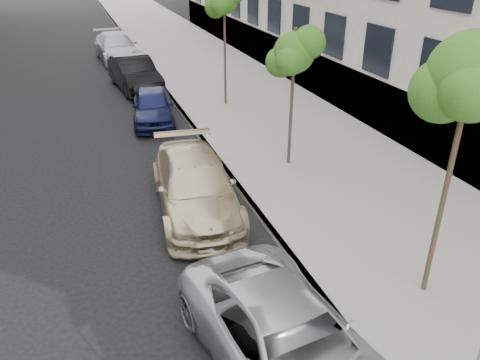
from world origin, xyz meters
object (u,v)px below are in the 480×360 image
minivan (289,344)px  suv (195,186)px  tree_far (225,0)px  sedan_blue (153,106)px  tree_near (473,75)px  tree_mid (295,53)px  sedan_rear (117,47)px  sedan_black (135,74)px

minivan → suv: bearing=83.4°
tree_far → minivan: bearing=-104.0°
minivan → sedan_blue: bearing=82.3°
sedan_blue → suv: bearing=-82.8°
sedan_blue → tree_near: bearing=-66.0°
tree_far → tree_mid: bearing=-90.0°
tree_near → sedan_blue: size_ratio=1.35×
sedan_rear → tree_near: bearing=-85.7°
tree_near → sedan_blue: bearing=105.4°
suv → sedan_blue: 7.23m
tree_mid → sedan_blue: bearing=120.7°
tree_mid → sedan_black: (-3.33, 10.51, -2.82)m
tree_near → sedan_black: 17.73m
tree_near → tree_mid: 6.56m
tree_near → sedan_blue: tree_near is taller
tree_near → suv: 7.10m
sedan_blue → sedan_rear: bearing=99.1°
suv → sedan_black: 12.15m
tree_mid → suv: tree_mid is taller
sedan_black → sedan_rear: size_ratio=0.87×
tree_near → sedan_rear: bearing=98.2°
minivan → sedan_black: (0.15, 17.91, 0.10)m
tree_near → sedan_black: tree_near is taller
tree_near → minivan: tree_near is taller
suv → sedan_rear: bearing=95.5°
sedan_black → tree_near: bearing=-85.5°
sedan_black → sedan_rear: (-0.09, 6.74, 0.01)m
tree_far → sedan_black: (-3.33, 4.01, -3.60)m
tree_mid → sedan_black: size_ratio=0.89×
suv → tree_mid: bearing=30.8°
tree_far → tree_near: bearing=-90.0°
tree_mid → sedan_rear: 17.81m
tree_far → sedan_black: size_ratio=1.05×
tree_near → sedan_black: (-3.33, 17.01, -3.73)m
tree_near → minivan: bearing=-165.5°
suv → tree_far: bearing=72.4°
sedan_blue → tree_mid: bearing=-50.6°
sedan_blue → sedan_rear: sedan_rear is taller
tree_far → sedan_blue: tree_far is taller
tree_far → sedan_black: tree_far is taller
tree_mid → sedan_blue: (-3.33, 5.59, -2.94)m
sedan_rear → sedan_black: bearing=-93.2°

